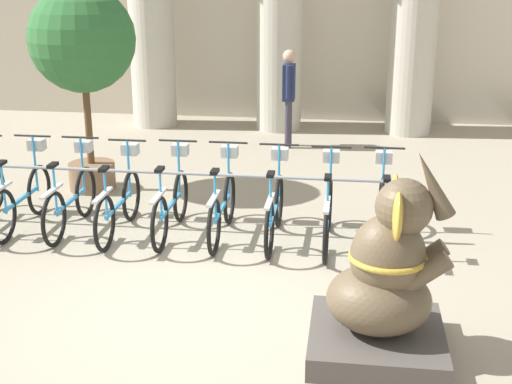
{
  "coord_description": "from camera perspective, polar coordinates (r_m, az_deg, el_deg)",
  "views": [
    {
      "loc": [
        1.42,
        -6.03,
        3.23
      ],
      "look_at": [
        0.51,
        0.62,
        1.0
      ],
      "focal_mm": 50.0,
      "sensor_mm": 36.0,
      "label": 1
    }
  ],
  "objects": [
    {
      "name": "bicycle_8",
      "position": [
        8.39,
        10.11,
        -1.59
      ],
      "size": [
        0.48,
        1.67,
        1.08
      ],
      "color": "black",
      "rests_on": "ground_plane"
    },
    {
      "name": "bicycle_2",
      "position": [
        9.04,
        -14.55,
        -0.45
      ],
      "size": [
        0.48,
        1.67,
        1.08
      ],
      "color": "black",
      "rests_on": "ground_plane"
    },
    {
      "name": "elephant_statue",
      "position": [
        6.08,
        10.24,
        -7.49
      ],
      "size": [
        1.14,
        1.14,
        1.82
      ],
      "color": "#4C4742",
      "rests_on": "ground_plane"
    },
    {
      "name": "bicycle_4",
      "position": [
        8.65,
        -6.79,
        -0.82
      ],
      "size": [
        0.48,
        1.67,
        1.08
      ],
      "color": "black",
      "rests_on": "ground_plane"
    },
    {
      "name": "bicycle_1",
      "position": [
        9.28,
        -18.17,
        -0.28
      ],
      "size": [
        0.48,
        1.67,
        1.08
      ],
      "color": "black",
      "rests_on": "ground_plane"
    },
    {
      "name": "bike_rack",
      "position": [
        8.65,
        -6.71,
        0.83
      ],
      "size": [
        5.64,
        0.05,
        0.77
      ],
      "color": "gray",
      "rests_on": "ground_plane"
    },
    {
      "name": "bicycle_5",
      "position": [
        8.51,
        -2.68,
        -1.01
      ],
      "size": [
        0.48,
        1.67,
        1.08
      ],
      "color": "black",
      "rests_on": "ground_plane"
    },
    {
      "name": "bicycle_3",
      "position": [
        8.77,
        -10.88,
        -0.76
      ],
      "size": [
        0.48,
        1.67,
        1.08
      ],
      "color": "black",
      "rests_on": "ground_plane"
    },
    {
      "name": "bicycle_6",
      "position": [
        8.41,
        1.52,
        -1.25
      ],
      "size": [
        0.48,
        1.67,
        1.08
      ],
      "color": "black",
      "rests_on": "ground_plane"
    },
    {
      "name": "bicycle_7",
      "position": [
        8.34,
        5.8,
        -1.51
      ],
      "size": [
        0.48,
        1.67,
        1.08
      ],
      "color": "black",
      "rests_on": "ground_plane"
    },
    {
      "name": "ground_plane",
      "position": [
        6.99,
        -4.89,
        -9.23
      ],
      "size": [
        60.0,
        60.0,
        0.0
      ],
      "primitive_type": "plane",
      "color": "#9E937F"
    },
    {
      "name": "person_pedestrian",
      "position": [
        12.5,
        2.65,
        8.21
      ],
      "size": [
        0.23,
        0.47,
        1.71
      ],
      "color": "#383342",
      "rests_on": "ground_plane"
    },
    {
      "name": "potted_tree",
      "position": [
        10.22,
        -13.71,
        11.23
      ],
      "size": [
        1.46,
        1.46,
        2.88
      ],
      "color": "brown",
      "rests_on": "ground_plane"
    }
  ]
}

